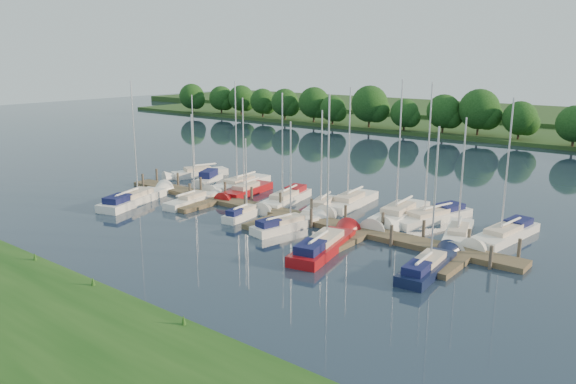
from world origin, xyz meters
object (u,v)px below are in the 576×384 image
Objects in this scene: sailboat_n_0 at (197,174)px; sailboat_n_5 at (322,208)px; motorboat at (208,180)px; sailboat_s_2 at (245,214)px; dock at (281,216)px.

sailboat_n_5 is at bearing -167.54° from sailboat_n_0.
motorboat is 14.41m from sailboat_s_2.
sailboat_n_5 is 1.32× the size of sailboat_s_2.
sailboat_s_2 is (-2.54, -1.85, 0.12)m from dock.
dock is at bearing 28.77° from sailboat_s_2.
sailboat_n_0 is at bearing 142.96° from sailboat_s_2.
dock is 19.48m from sailboat_n_0.
dock is 4.18m from sailboat_n_5.
sailboat_n_5 reaches higher than sailboat_s_2.
dock is 3.14m from sailboat_s_2.
sailboat_s_2 reaches higher than dock.
motorboat is at bearing 141.36° from sailboat_s_2.
sailboat_n_5 reaches higher than dock.
sailboat_n_5 reaches higher than motorboat.
sailboat_s_2 is at bearing 171.88° from sailboat_n_0.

